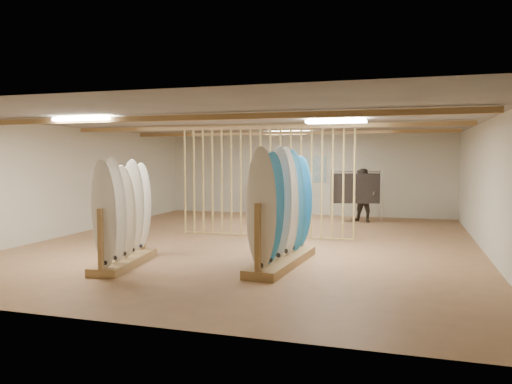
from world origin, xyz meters
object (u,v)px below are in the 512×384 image
(clothing_rack_a, at_px, (281,186))
(clothing_rack_b, at_px, (356,188))
(shopper_a, at_px, (271,192))
(shopper_b, at_px, (364,192))
(rack_right, at_px, (282,227))
(rack_left, at_px, (124,230))

(clothing_rack_a, bearing_deg, clothing_rack_b, -16.02)
(clothing_rack_a, distance_m, shopper_a, 1.98)
(shopper_a, xyz_separation_m, shopper_b, (2.63, 1.22, -0.01))
(shopper_a, relative_size, shopper_b, 1.02)
(rack_right, height_order, shopper_b, rack_right)
(rack_right, distance_m, clothing_rack_a, 7.79)
(rack_left, height_order, clothing_rack_a, rack_left)
(rack_right, bearing_deg, shopper_a, 111.60)
(rack_right, relative_size, shopper_a, 1.40)
(shopper_b, bearing_deg, shopper_a, -130.87)
(rack_right, height_order, clothing_rack_b, rack_right)
(rack_right, xyz_separation_m, clothing_rack_a, (-1.92, 7.55, 0.31))
(clothing_rack_a, height_order, shopper_a, shopper_a)
(rack_left, distance_m, rack_right, 2.95)
(shopper_a, bearing_deg, rack_right, 119.86)
(rack_left, height_order, shopper_b, rack_left)
(shopper_b, bearing_deg, clothing_rack_b, -148.65)
(clothing_rack_a, bearing_deg, shopper_a, -83.75)
(clothing_rack_b, xyz_separation_m, shopper_a, (-2.41, -1.19, -0.10))
(shopper_a, bearing_deg, clothing_rack_b, -141.01)
(clothing_rack_b, relative_size, shopper_b, 0.86)
(rack_right, xyz_separation_m, clothing_rack_b, (0.68, 6.77, 0.33))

